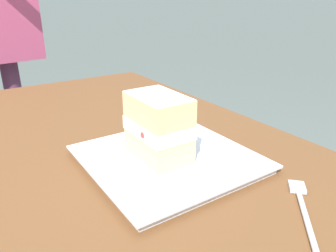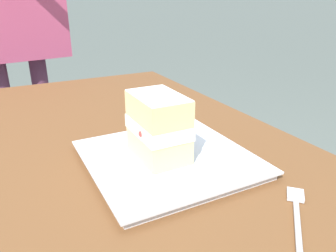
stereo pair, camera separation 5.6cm
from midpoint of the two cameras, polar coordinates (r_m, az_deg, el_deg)
The scene contains 4 objects.
patio_table at distance 0.73m, azimuth -17.25°, elevation -12.72°, with size 1.11×0.84×0.76m.
dessert_plate at distance 0.58m, azimuth -2.74°, elevation -5.92°, with size 0.28×0.28×0.02m.
cake_slice at distance 0.56m, azimuth -4.56°, elevation -0.20°, with size 0.12×0.09×0.11m.
dessert_fork at distance 0.49m, azimuth 19.74°, elevation -13.69°, with size 0.13×0.13×0.01m.
Camera 1 is at (0.58, -0.17, 1.04)m, focal length 34.64 mm.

